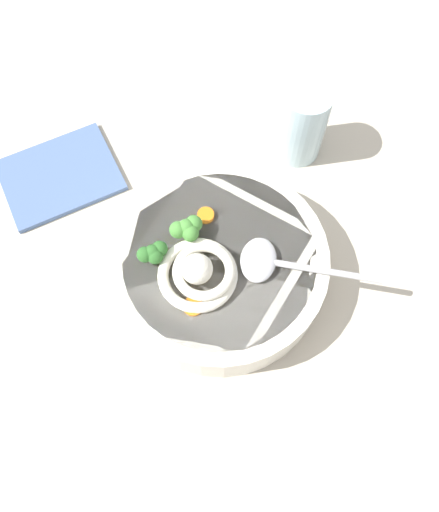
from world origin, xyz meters
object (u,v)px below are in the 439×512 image
Objects in this scene: soup_bowl at (220,266)px; soup_spoon at (270,262)px; noodle_pile at (199,272)px; drinking_glass at (302,124)px; folded_napkin at (60,176)px.

soup_bowl is 1.86× the size of soup_spoon.
noodle_pile is at bearing -167.51° from soup_bowl.
drinking_glass reaches higher than folded_napkin.
soup_bowl is 1.67× the size of folded_napkin.
soup_bowl is at bearing -155.25° from drinking_glass.
drinking_glass is at bearing 24.75° from soup_bowl.
noodle_pile is at bearing -156.86° from drinking_glass.
soup_bowl is 28.58cm from folded_napkin.
soup_bowl is at bearing -69.65° from folded_napkin.
folded_napkin is (-14.16, 31.14, -6.82)cm from soup_spoon.
folded_napkin is at bearing 110.35° from soup_bowl.
soup_bowl is 7.32cm from soup_spoon.
soup_spoon is 0.90× the size of folded_napkin.
folded_napkin is (-31.62, 16.63, -5.52)cm from drinking_glass.
folded_napkin is (-9.89, 26.66, -2.92)cm from soup_bowl.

